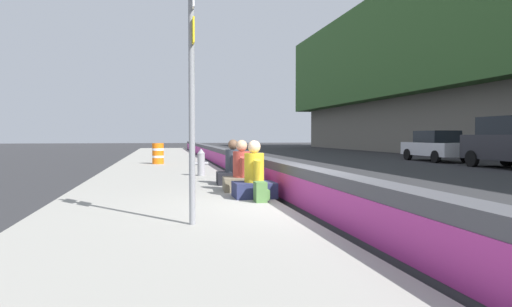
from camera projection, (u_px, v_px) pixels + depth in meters
The scene contains 11 objects.
ground_plane at pixel (311, 213), 8.48m from camera, with size 160.00×160.00×0.00m, color #2B2B2D.
sidewalk_strip at pixel (166, 214), 7.94m from camera, with size 80.00×4.40×0.14m, color gray.
jersey_barrier at pixel (311, 190), 8.46m from camera, with size 76.00×0.45×0.85m.
route_sign_post at pixel (192, 83), 6.60m from camera, with size 0.44×0.09×3.60m.
fire_hydrant at pixel (201, 162), 14.75m from camera, with size 0.26×0.46×0.88m.
seated_person_foreground at pixel (254, 180), 9.59m from camera, with size 0.77×0.87×1.21m.
seated_person_middle at pixel (242, 175), 10.74m from camera, with size 0.79×0.91×1.20m.
seated_person_rear at pixel (233, 170), 12.18m from camera, with size 0.77×0.89×1.20m.
backpack at pixel (261, 192), 8.94m from camera, with size 0.32×0.28×0.40m.
construction_barrel at pixel (158, 153), 20.88m from camera, with size 0.54×0.54×0.95m.
parked_car_fourth at pixel (436, 146), 25.29m from camera, with size 4.54×2.03×1.71m.
Camera 1 is at (-8.05, 2.72, 1.45)m, focal length 31.92 mm.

